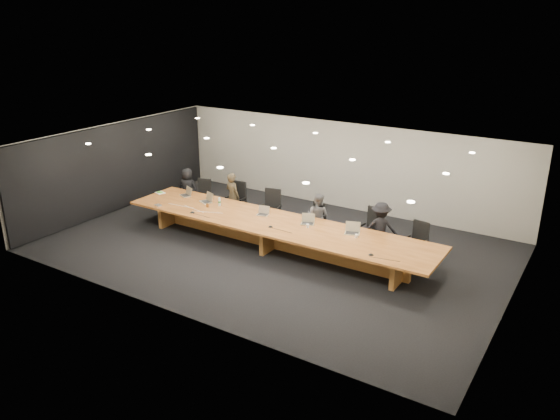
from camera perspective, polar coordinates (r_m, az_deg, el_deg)
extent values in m
plane|color=black|center=(14.86, -0.62, -3.96)|extent=(12.00, 12.00, 0.00)
cube|color=beige|center=(17.70, 6.43, 4.66)|extent=(12.00, 0.02, 2.80)
cube|color=black|center=(18.15, -16.64, 4.24)|extent=(0.08, 7.84, 2.74)
cube|color=brown|center=(14.58, -0.63, -1.37)|extent=(9.00, 1.80, 0.06)
cube|color=brown|center=(14.72, -0.62, -2.73)|extent=(7.65, 0.15, 0.69)
cube|color=brown|center=(16.82, -10.98, -0.17)|extent=(0.12, 1.26, 0.69)
cube|color=brown|center=(14.72, -0.62, -2.73)|extent=(0.12, 1.26, 0.69)
cube|color=brown|center=(13.29, 12.60, -5.85)|extent=(0.12, 1.26, 0.69)
imported|color=black|center=(17.90, -9.62, 2.23)|extent=(0.75, 0.60, 1.33)
imported|color=#31291A|center=(16.73, -4.97, 1.44)|extent=(0.60, 0.46, 1.47)
imported|color=#515153|center=(15.20, 3.97, -0.69)|extent=(0.66, 0.52, 1.35)
imported|color=black|center=(14.52, 10.46, -1.87)|extent=(1.04, 0.83, 1.41)
cylinder|color=silver|center=(15.87, -6.34, 0.85)|extent=(0.08, 0.08, 0.23)
cylinder|color=brown|center=(15.81, -7.59, 0.48)|extent=(0.10, 0.10, 0.10)
cone|color=silver|center=(14.20, 2.91, -1.67)|extent=(0.10, 0.10, 0.10)
cone|color=white|center=(13.68, 7.98, -2.70)|extent=(0.08, 0.08, 0.09)
cube|color=white|center=(17.33, -12.41, 1.77)|extent=(0.34, 0.30, 0.02)
cube|color=#56BB32|center=(17.32, -12.44, 1.83)|extent=(0.17, 0.10, 0.03)
cube|color=#B2B2B7|center=(16.20, -12.62, 0.50)|extent=(0.21, 0.17, 0.03)
cone|color=black|center=(15.45, -9.16, -0.21)|extent=(0.16, 0.16, 0.03)
cone|color=black|center=(14.23, -1.00, -1.73)|extent=(0.13, 0.13, 0.03)
cone|color=black|center=(12.79, 9.49, -4.60)|extent=(0.13, 0.13, 0.03)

